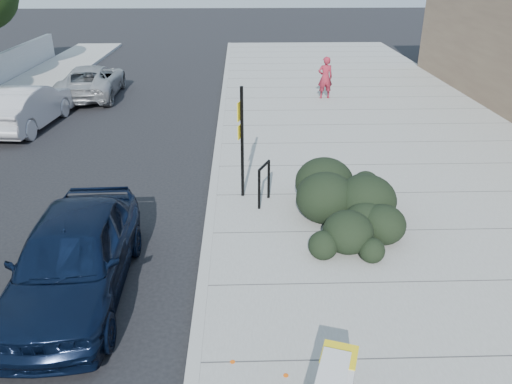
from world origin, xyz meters
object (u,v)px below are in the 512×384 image
wagon_silver (26,106)px  suv_silver (92,81)px  sign_post (241,137)px  sedan_navy (73,257)px  pedestrian (325,78)px  bike_rack (264,180)px

wagon_silver → suv_silver: size_ratio=0.95×
sign_post → wagon_silver: (-7.98, 6.57, -0.97)m
sedan_navy → pedestrian: bearing=62.0°
sedan_navy → pedestrian: pedestrian is taller
sedan_navy → pedestrian: (6.82, 13.87, 0.24)m
sign_post → pedestrian: bearing=87.5°
wagon_silver → bike_rack: bearing=145.8°
sign_post → sedan_navy: bearing=-110.7°
pedestrian → sign_post: bearing=63.3°
sedan_navy → wagon_silver: bearing=113.1°
bike_rack → sign_post: size_ratio=0.37×
sedan_navy → bike_rack: bearing=41.5°
suv_silver → pedestrian: (10.48, -1.16, 0.34)m
bike_rack → suv_silver: size_ratio=0.21×
sedan_navy → wagon_silver: (-4.86, 10.48, -0.01)m
sign_post → sedan_navy: sign_post is taller
wagon_silver → pedestrian: (11.68, 3.39, 0.25)m
bike_rack → sedan_navy: size_ratio=0.22×
wagon_silver → suv_silver: wagon_silver is taller
bike_rack → sign_post: (-0.55, 0.46, 0.98)m
sign_post → pedestrian: sign_post is taller
bike_rack → suv_silver: bearing=146.0°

